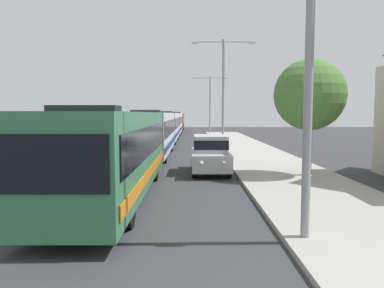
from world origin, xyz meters
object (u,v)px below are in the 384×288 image
object	(u,v)px
bus_middle	(164,126)
bus_fourth_in_line	(171,123)
bus_rear	(175,121)
streetlamp_mid	(222,83)
bus_lead	(113,150)
white_suv	(209,153)
roadside_tree	(308,95)
box_truck_oncoming	(160,120)
streetlamp_near	(309,32)
bus_second_in_line	(151,132)
streetlamp_far	(209,99)

from	to	relation	value
bus_middle	bus_fourth_in_line	bearing A→B (deg)	90.00
bus_rear	streetlamp_mid	world-z (taller)	streetlamp_mid
bus_lead	streetlamp_mid	world-z (taller)	streetlamp_mid
bus_fourth_in_line	white_suv	bearing A→B (deg)	-83.68
bus_lead	bus_rear	bearing A→B (deg)	90.00
bus_middle	bus_fourth_in_line	world-z (taller)	same
bus_middle	roadside_tree	world-z (taller)	roadside_tree
white_suv	roadside_tree	xyz separation A→B (m)	(4.46, -1.57, 2.81)
box_truck_oncoming	roadside_tree	distance (m)	57.76
bus_middle	roadside_tree	bearing A→B (deg)	-69.57
roadside_tree	bus_rear	bearing A→B (deg)	99.68
streetlamp_near	box_truck_oncoming	bearing A→B (deg)	97.61
bus_second_in_line	streetlamp_near	bearing A→B (deg)	-72.86
bus_middle	box_truck_oncoming	world-z (taller)	bus_middle
bus_middle	streetlamp_mid	world-z (taller)	streetlamp_mid
bus_lead	white_suv	world-z (taller)	bus_lead
bus_fourth_in_line	white_suv	xyz separation A→B (m)	(3.70, -33.38, -0.66)
bus_rear	roadside_tree	world-z (taller)	roadside_tree
streetlamp_far	white_suv	bearing A→B (deg)	-92.73
white_suv	bus_rear	bearing A→B (deg)	94.57
bus_lead	box_truck_oncoming	size ratio (longest dim) A/B	1.58
streetlamp_near	roadside_tree	world-z (taller)	streetlamp_near
bus_rear	streetlamp_near	size ratio (longest dim) A/B	1.62
bus_lead	streetlamp_mid	size ratio (longest dim) A/B	1.31
bus_lead	bus_fourth_in_line	xyz separation A→B (m)	(0.00, 38.82, 0.00)
bus_rear	white_suv	distance (m)	46.37
bus_second_in_line	streetlamp_far	bearing A→B (deg)	79.19
white_suv	box_truck_oncoming	distance (m)	55.44
bus_lead	bus_middle	world-z (taller)	same
box_truck_oncoming	bus_middle	bearing A→B (deg)	-84.56
white_suv	box_truck_oncoming	xyz separation A→B (m)	(-7.00, 54.99, 0.67)
bus_rear	bus_middle	bearing A→B (deg)	-90.00
bus_lead	bus_second_in_line	size ratio (longest dim) A/B	0.98
streetlamp_near	white_suv	bearing A→B (deg)	99.50
streetlamp_far	roadside_tree	bearing A→B (deg)	-85.76
white_suv	streetlamp_far	world-z (taller)	streetlamp_far
white_suv	roadside_tree	bearing A→B (deg)	-19.47
bus_lead	streetlamp_far	size ratio (longest dim) A/B	1.43
bus_middle	streetlamp_mid	xyz separation A→B (m)	(5.40, -7.59, 3.86)
bus_second_in_line	streetlamp_near	xyz separation A→B (m)	(5.40, -17.50, 3.12)
bus_second_in_line	bus_rear	size ratio (longest dim) A/B	0.97
streetlamp_far	roadside_tree	distance (m)	37.30
box_truck_oncoming	streetlamp_near	world-z (taller)	streetlamp_near
white_suv	streetlamp_near	distance (m)	10.97
bus_second_in_line	bus_rear	bearing A→B (deg)	90.00
bus_rear	streetlamp_mid	xyz separation A→B (m)	(5.40, -33.50, 3.86)
streetlamp_near	roadside_tree	xyz separation A→B (m)	(2.76, 8.58, -0.98)
bus_middle	roadside_tree	size ratio (longest dim) A/B	2.30
white_suv	streetlamp_near	bearing A→B (deg)	-80.50
roadside_tree	bus_lead	bearing A→B (deg)	-154.68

